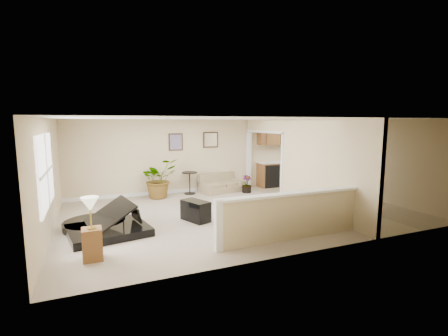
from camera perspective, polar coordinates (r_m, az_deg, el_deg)
name	(u,v)px	position (r m, az deg, el deg)	size (l,w,h in m)	color
floor	(239,212)	(8.89, 2.57, -7.69)	(9.00, 9.00, 0.00)	tan
back_wall	(202,156)	(11.40, -3.83, 2.19)	(9.00, 0.04, 2.50)	#C8B489
front_wall	(309,187)	(6.09, 14.76, -3.20)	(9.00, 0.04, 2.50)	#C8B489
left_wall	(48,177)	(7.87, -28.55, -1.42)	(0.04, 6.00, 2.50)	#C8B489
right_wall	(366,159)	(11.30, 23.74, 1.47)	(0.04, 6.00, 2.50)	#C8B489
ceiling	(239,119)	(8.55, 2.68, 8.64)	(9.00, 6.00, 0.04)	white
kitchen_vinyl	(331,201)	(10.58, 18.27, -5.51)	(2.70, 6.00, 0.01)	tan
interior_partition	(290,163)	(9.75, 11.60, 0.86)	(0.18, 5.99, 2.50)	#C8B489
pony_half_wall	(290,215)	(6.86, 11.47, -8.13)	(3.42, 0.22, 1.00)	#C8B489
left_window	(45,171)	(7.34, -28.92, -0.47)	(0.05, 2.15, 1.45)	white
wall_art_left	(176,142)	(11.06, -8.48, 4.54)	(0.48, 0.04, 0.58)	#342313
wall_mirror	(211,140)	(11.43, -2.38, 4.98)	(0.55, 0.04, 0.55)	#342313
kitchen_cabinets	(284,163)	(12.60, 10.46, 0.89)	(2.36, 0.65, 2.33)	brown
piano	(105,204)	(7.60, -20.24, -5.97)	(2.08, 2.11, 1.52)	black
piano_bench	(196,211)	(8.07, -5.02, -7.50)	(0.38, 0.75, 0.50)	black
loveseat	(220,183)	(11.36, -0.62, -2.58)	(1.63, 1.13, 0.83)	tan
accent_table	(190,180)	(11.00, -6.06, -2.10)	(0.52, 0.52, 0.75)	black
palm_plant	(159,179)	(10.57, -11.41, -1.87)	(1.43, 1.36, 1.26)	black
small_plant	(247,185)	(11.22, 4.01, -3.03)	(0.34, 0.34, 0.60)	black
lamp_stand	(92,234)	(6.23, -22.24, -10.62)	(0.34, 0.34, 1.13)	brown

